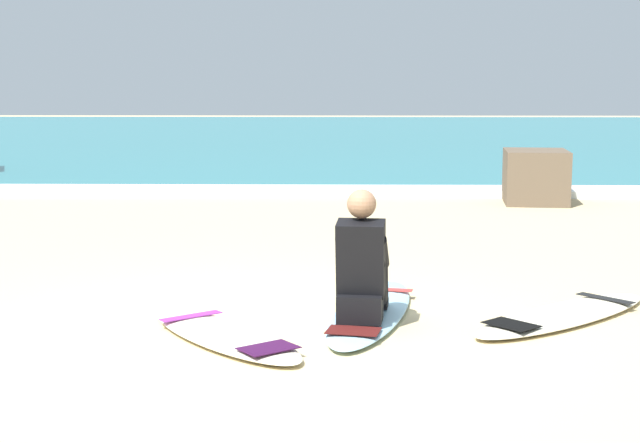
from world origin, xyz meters
The scene contains 8 objects.
ground_plane centered at (0.00, 0.00, 0.00)m, with size 80.00×80.00×0.00m, color beige.
sea centered at (0.00, 21.93, 0.05)m, with size 80.00×28.00×0.10m, color teal.
breaking_foam centered at (0.00, 8.23, 0.06)m, with size 80.00×0.90×0.11m, color white.
surfboard_main centered at (0.83, 0.58, 0.04)m, with size 0.96×2.29×0.08m.
surfer_seated centered at (0.75, 0.25, 0.44)m, with size 0.42×0.73×0.95m.
surfboard_spare_near centered at (-0.21, -0.12, 0.04)m, with size 1.46×1.69×0.08m.
surfboard_spare_far centered at (2.28, 0.52, 0.04)m, with size 1.84×1.76×0.08m.
shoreline_rock centered at (3.44, 7.31, 0.39)m, with size 1.08×0.89×0.77m, color brown.
Camera 1 is at (0.58, -6.52, 1.80)m, focal length 53.44 mm.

